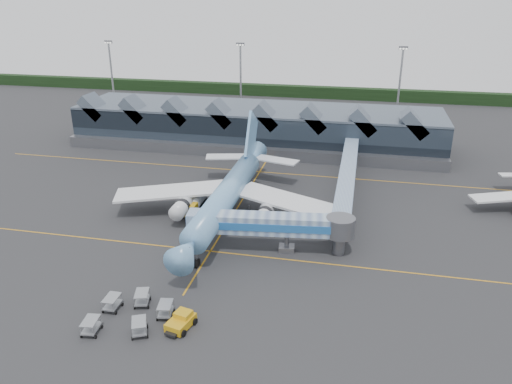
% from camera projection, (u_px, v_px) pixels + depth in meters
% --- Properties ---
extents(ground, '(260.00, 260.00, 0.00)m').
position_uv_depth(ground, '(225.00, 228.00, 82.36)').
color(ground, '#262628').
rests_on(ground, ground).
extents(taxi_stripes, '(120.00, 60.00, 0.01)m').
position_uv_depth(taxi_stripes, '(239.00, 204.00, 91.40)').
color(taxi_stripes, orange).
rests_on(taxi_stripes, ground).
extents(tree_line_far, '(260.00, 4.00, 4.00)m').
position_uv_depth(tree_line_far, '(306.00, 92.00, 181.10)').
color(tree_line_far, black).
rests_on(tree_line_far, ground).
extents(terminal, '(90.00, 22.25, 12.52)m').
position_uv_depth(terminal, '(256.00, 126.00, 124.34)').
color(terminal, black).
rests_on(terminal, ground).
extents(light_masts, '(132.40, 42.56, 22.45)m').
position_uv_depth(light_masts, '(366.00, 88.00, 130.29)').
color(light_masts, gray).
rests_on(light_masts, ground).
extents(main_airliner, '(41.18, 47.19, 15.20)m').
position_uv_depth(main_airliner, '(229.00, 192.00, 85.11)').
color(main_airliner, '#6397C9').
rests_on(main_airliner, ground).
extents(jet_bridge, '(24.77, 6.43, 5.99)m').
position_uv_depth(jet_bridge, '(280.00, 225.00, 73.66)').
color(jet_bridge, '#657DA9').
rests_on(jet_bridge, ground).
extents(fuel_truck, '(3.02, 9.84, 3.29)m').
position_uv_depth(fuel_truck, '(196.00, 201.00, 88.04)').
color(fuel_truck, black).
rests_on(fuel_truck, ground).
extents(pushback_tug, '(3.30, 4.44, 1.81)m').
position_uv_depth(pushback_tug, '(181.00, 321.00, 57.94)').
color(pushback_tug, gold).
rests_on(pushback_tug, ground).
extents(baggage_carts, '(9.09, 9.19, 1.76)m').
position_uv_depth(baggage_carts, '(130.00, 312.00, 59.37)').
color(baggage_carts, '#989CA1').
rests_on(baggage_carts, ground).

